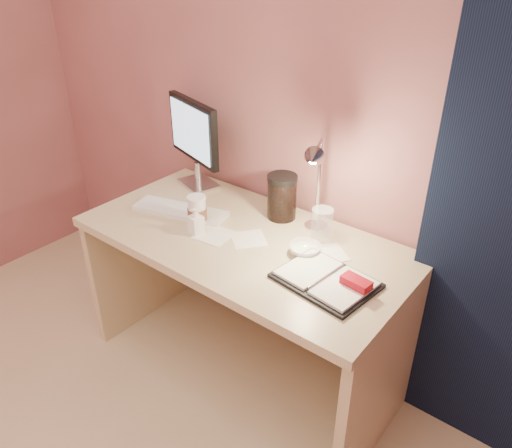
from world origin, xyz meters
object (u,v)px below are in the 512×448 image
Objects in this scene: desk at (255,273)px; planner at (328,280)px; dark_jar at (282,199)px; keyboard at (180,210)px; clear_cup at (322,226)px; coffee_cup at (197,211)px; bowl at (305,250)px; lotion_bottle at (196,221)px; desk_lamp at (297,177)px; monitor at (195,136)px.

planner is (0.44, -0.13, 0.24)m from desk.
desk is 0.35m from dark_jar.
clear_cup is (0.63, 0.17, 0.07)m from keyboard.
coffee_cup is 1.07× the size of bowl.
lotion_bottle is 0.46m from desk_lamp.
lotion_bottle is at bearing -135.39° from desk.
desk_lamp is at bearing 36.18° from lotion_bottle.
desk is 0.37m from bowl.
lotion_bottle is 0.28× the size of desk_lamp.
monitor is 3.47× the size of bowl.
desk_lamp is at bearing 26.15° from coffee_cup.
dark_jar is at bearing 16.01° from monitor.
bowl is 0.29m from desk_lamp.
lotion_bottle is at bearing -150.07° from clear_cup.
desk is 0.52m from desk_lamp.
coffee_cup reaches higher than bowl.
coffee_cup is at bearing -175.48° from desk_lamp.
clear_cup is 0.22m from desk_lamp.
monitor is at bearing 169.29° from planner.
desk is 0.42m from clear_cup.
clear_cup is (-0.17, 0.22, 0.06)m from planner.
monitor is 2.85× the size of clear_cup.
monitor is at bearing 165.73° from bowl.
coffee_cup is at bearing -152.38° from desk.
monitor is 0.55m from dark_jar.
lotion_bottle is at bearing -169.05° from planner.
desk is 3.79× the size of planner.
planner is at bearing -1.32° from coffee_cup.
keyboard reaches higher than desk.
monitor is 1.02× the size of desk_lamp.
keyboard is at bearing -166.29° from desk.
keyboard is at bearing 155.14° from lotion_bottle.
coffee_cup is at bearing -157.89° from clear_cup.
planner is 0.20m from bowl.
clear_cup reaches higher than coffee_cup.
bowl is 0.69× the size of dark_jar.
desk is at bearing 44.61° from lotion_bottle.
monitor reaches higher than dark_jar.
dark_jar is at bearing 81.91° from desk.
bowl is at bearing -91.82° from clear_cup.
monitor is 0.51m from lotion_bottle.
planner is 2.43× the size of clear_cup.
lotion_bottle reaches higher than desk.
coffee_cup is 0.37m from dark_jar.
desk_lamp reaches higher than keyboard.
desk is at bearing 170.39° from planner.
coffee_cup is at bearing -169.59° from bowl.
desk is at bearing -177.64° from desk_lamp.
clear_cup is at bearing 17.26° from desk.
desk_lamp is at bearing -33.76° from dark_jar.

